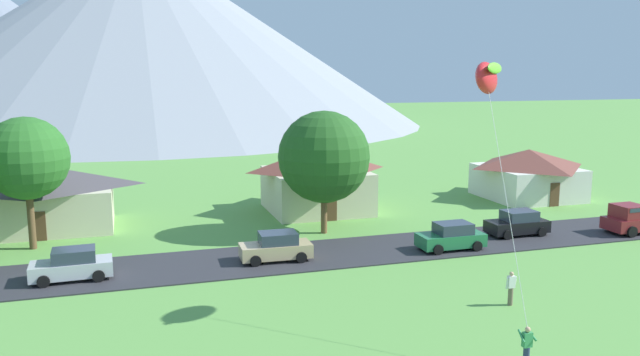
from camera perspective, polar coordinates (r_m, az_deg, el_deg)
The scene contains 14 objects.
road_strip at distance 38.22m, azimuth -3.67°, elevation -7.25°, with size 160.00×6.18×0.08m, color #2D2D33.
mountain_central_ridge at distance 140.94m, azimuth -16.07°, elevation 12.52°, with size 118.08×118.08×38.27m, color #8E939E.
house_leftmost at distance 50.47m, azimuth -0.32°, elevation -0.01°, with size 8.22×8.07×5.17m.
house_right_center at distance 58.64m, azimuth 18.35°, elevation 0.44°, with size 8.02×8.10×4.37m.
house_rightmost at distance 48.59m, azimuth -23.83°, elevation -1.54°, with size 10.08×7.00×4.64m.
tree_near_left at distance 42.99m, azimuth 0.37°, elevation 1.92°, with size 6.33×6.33×8.53m.
tree_left_of_center at distance 43.07m, azimuth -25.09°, elevation 1.61°, with size 5.18×5.18×8.41m.
parked_car_tan_west_end at distance 37.49m, azimuth -3.99°, elevation -6.28°, with size 4.26×2.20×1.68m.
parked_car_green_mid_west at distance 40.53m, azimuth 11.82°, elevation -5.24°, with size 4.20×2.08×1.68m.
parked_car_silver_mid_east at distance 36.56m, azimuth -21.56°, elevation -7.36°, with size 4.26×2.20×1.68m.
parked_car_black_east_end at distance 45.16m, azimuth 17.49°, elevation -3.95°, with size 4.20×2.08×1.68m.
pickup_truck_maroon_west_side at distance 49.10m, azimuth 26.96°, elevation -3.27°, with size 5.22×2.37×1.99m.
kite_flyer_with_kite at distance 28.99m, azimuth 15.05°, elevation 8.09°, with size 2.95×7.26×11.63m.
watcher_person at distance 31.98m, azimuth 16.93°, elevation -9.49°, with size 0.56×0.24×1.68m.
Camera 1 is at (-8.56, -9.67, 11.12)m, focal length 35.27 mm.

